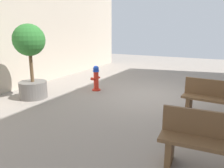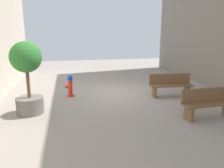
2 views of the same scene
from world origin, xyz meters
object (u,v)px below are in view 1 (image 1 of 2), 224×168
object	(u,v)px
fire_hydrant	(96,78)
bench_near	(219,99)
bench_far	(218,142)
planter_tree	(30,56)

from	to	relation	value
fire_hydrant	bench_near	world-z (taller)	bench_near
bench_near	bench_far	size ratio (longest dim) A/B	1.01
bench_far	planter_tree	distance (m)	5.88
fire_hydrant	planter_tree	distance (m)	2.41
fire_hydrant	bench_near	size ratio (longest dim) A/B	0.51
fire_hydrant	bench_far	xyz separation A→B (m)	(-4.23, 3.31, 0.03)
bench_near	fire_hydrant	bearing A→B (deg)	-11.24
bench_near	bench_far	bearing A→B (deg)	91.61
bench_near	planter_tree	bearing A→B (deg)	9.49
bench_near	planter_tree	distance (m)	5.67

